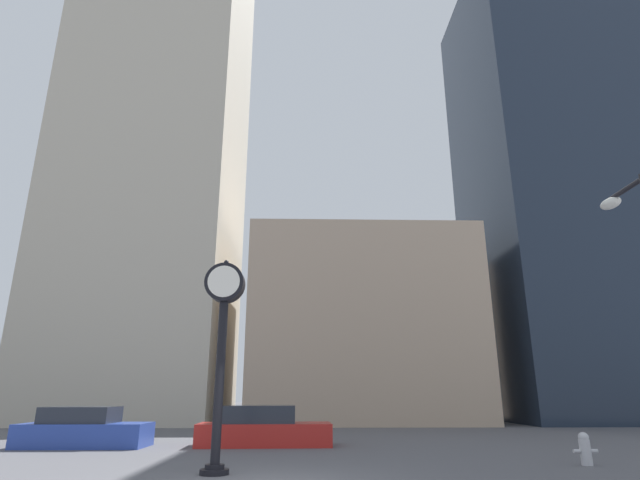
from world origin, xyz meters
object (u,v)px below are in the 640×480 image
at_px(street_clock, 223,325).
at_px(fire_hydrant_near, 585,448).
at_px(car_blue, 84,430).
at_px(car_red, 263,429).

bearing_deg(street_clock, fire_hydrant_near, 7.66).
xyz_separation_m(car_blue, car_red, (6.26, 0.28, 0.01)).
distance_m(car_red, fire_hydrant_near, 10.31).
relative_size(street_clock, car_blue, 1.18).
height_order(car_blue, car_red, car_red).
bearing_deg(fire_hydrant_near, car_red, 149.47).
bearing_deg(car_red, fire_hydrant_near, -32.49).
xyz_separation_m(car_red, fire_hydrant_near, (8.88, -5.24, -0.16)).
xyz_separation_m(street_clock, car_blue, (-5.69, 6.22, -2.86)).
bearing_deg(street_clock, car_red, 84.99).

